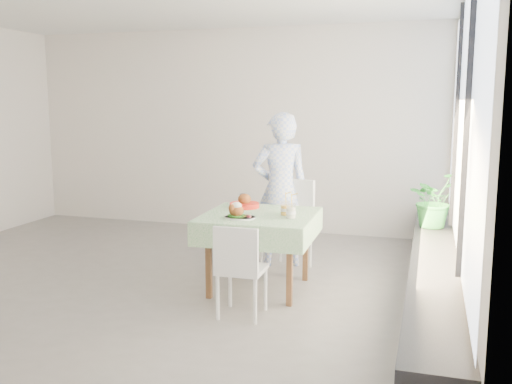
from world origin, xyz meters
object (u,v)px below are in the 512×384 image
(potted_plant, at_px, (434,200))
(chair_far, at_px, (286,242))
(chair_near, at_px, (242,288))
(juice_cup_orange, at_px, (285,209))
(main_dish, at_px, (238,213))
(diner, at_px, (280,190))
(cafe_table, at_px, (259,243))

(potted_plant, bearing_deg, chair_far, -169.47)
(chair_near, distance_m, juice_cup_orange, 0.94)
(chair_far, relative_size, juice_cup_orange, 3.71)
(chair_near, relative_size, main_dish, 2.72)
(chair_near, xyz_separation_m, diner, (-0.08, 1.58, 0.60))
(chair_far, distance_m, chair_near, 1.47)
(chair_far, height_order, chair_near, chair_far)
(cafe_table, bearing_deg, main_dish, -117.36)
(chair_far, distance_m, main_dish, 1.13)
(diner, height_order, main_dish, diner)
(chair_near, height_order, diner, diner)
(cafe_table, xyz_separation_m, chair_far, (0.08, 0.75, -0.16))
(cafe_table, xyz_separation_m, diner, (-0.02, 0.86, 0.39))
(chair_far, bearing_deg, diner, 131.87)
(chair_far, relative_size, chair_near, 1.20)
(juice_cup_orange, relative_size, potted_plant, 0.44)
(cafe_table, height_order, chair_far, chair_far)
(diner, xyz_separation_m, potted_plant, (1.61, 0.17, -0.05))
(chair_near, relative_size, diner, 0.47)
(main_dish, bearing_deg, chair_near, -68.12)
(chair_far, xyz_separation_m, chair_near, (-0.02, -1.47, -0.05))
(chair_near, bearing_deg, juice_cup_orange, 75.57)
(cafe_table, height_order, main_dish, main_dish)
(chair_far, distance_m, juice_cup_orange, 0.90)
(potted_plant, bearing_deg, diner, -174.04)
(chair_far, xyz_separation_m, juice_cup_orange, (0.17, -0.73, 0.51))
(chair_far, height_order, juice_cup_orange, juice_cup_orange)
(chair_near, relative_size, potted_plant, 1.37)
(cafe_table, height_order, chair_near, chair_near)
(diner, relative_size, potted_plant, 2.89)
(chair_near, xyz_separation_m, potted_plant, (1.53, 1.75, 0.55))
(chair_near, xyz_separation_m, juice_cup_orange, (0.19, 0.74, 0.56))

